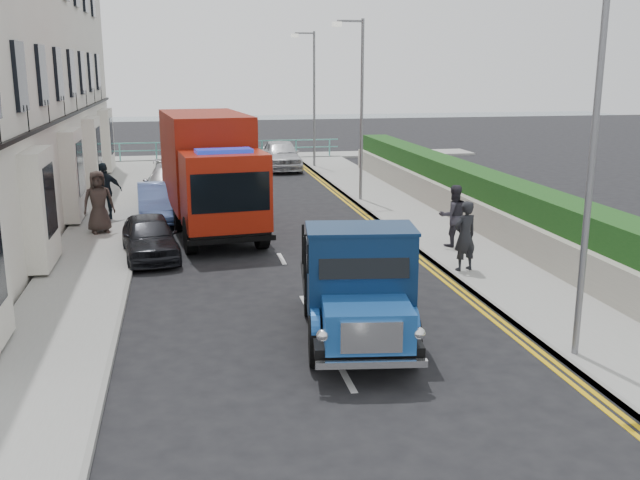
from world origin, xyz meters
The scene contains 21 objects.
ground centered at (0.00, 0.00, 0.00)m, with size 120.00×120.00×0.00m, color black.
pavement_west centered at (-5.20, 9.00, 0.06)m, with size 2.40×38.00×0.12m, color gray.
pavement_east centered at (5.30, 9.00, 0.06)m, with size 2.60×38.00×0.12m, color gray.
promenade centered at (0.00, 29.00, 0.06)m, with size 30.00×2.50×0.12m, color gray.
sea_plane centered at (0.00, 60.00, 0.00)m, with size 120.00×120.00×0.00m, color slate.
garden_east centered at (7.21, 9.00, 0.90)m, with size 1.45×28.00×1.75m.
seafront_railing centered at (0.00, 28.20, 0.58)m, with size 13.00×0.08×1.11m.
lamp_near centered at (4.18, -2.00, 4.00)m, with size 1.23×0.18×7.00m.
lamp_mid centered at (4.18, 14.00, 4.00)m, with size 1.23×0.18×7.00m.
lamp_far centered at (4.18, 24.00, 4.00)m, with size 1.23×0.18×7.00m.
bedford_lorry centered at (0.55, -0.67, 1.08)m, with size 2.59×5.17×2.35m.
red_lorry centered at (-1.75, 10.05, 2.00)m, with size 3.18×7.40×3.76m.
parked_car_front centered at (-3.60, 6.85, 0.61)m, with size 1.44×3.58×1.22m, color black.
parked_car_mid centered at (-3.50, 12.00, 0.64)m, with size 1.35×3.87×1.28m, color #6282D3.
parked_car_rear centered at (-3.01, 14.94, 0.76)m, with size 2.13×5.25×1.52m, color #A2A2A6.
seafront_car_left centered at (-0.77, 27.00, 0.69)m, with size 2.29×4.98×1.38m, color black.
seafront_car_right centered at (2.49, 23.77, 0.77)m, with size 1.82×4.53×1.54m, color silver.
pedestrian_east_near centered at (4.40, 3.58, 1.03)m, with size 0.66×0.43×1.82m, color black.
pedestrian_east_far centered at (5.06, 6.06, 1.02)m, with size 0.88×0.68×1.81m, color #2D2B34.
pedestrian_west_near centered at (-5.24, 11.94, 1.10)m, with size 1.14×0.48×1.95m, color black.
pedestrian_west_far centered at (-5.25, 9.86, 1.10)m, with size 0.96×0.63×1.97m, color #362B27.
Camera 1 is at (-2.63, -13.08, 5.22)m, focal length 40.00 mm.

